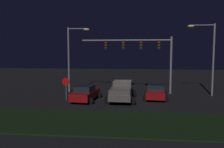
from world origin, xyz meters
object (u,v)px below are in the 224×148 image
pickup_truck (122,90)px  stop_sign (66,85)px  traffic_signal_gantry (141,50)px  street_lamp_right (208,50)px  car_sedan_far (156,91)px  car_sedan (85,93)px  street_lamp_left (73,51)px

pickup_truck → stop_sign: bearing=97.6°
traffic_signal_gantry → street_lamp_right: size_ratio=1.33×
pickup_truck → car_sedan_far: (3.42, 1.08, -0.26)m
traffic_signal_gantry → stop_sign: size_ratio=4.63×
car_sedan → car_sedan_far: (6.98, 1.71, 0.00)m
pickup_truck → car_sedan: 3.62m
street_lamp_left → car_sedan: bearing=-62.5°
traffic_signal_gantry → stop_sign: bearing=-147.5°
street_lamp_right → car_sedan_far: bearing=-157.8°
car_sedan → car_sedan_far: 7.18m
pickup_truck → car_sedan_far: bearing=-71.7°
pickup_truck → street_lamp_right: street_lamp_right is taller
street_lamp_left → stop_sign: street_lamp_left is taller
car_sedan_far → street_lamp_right: street_lamp_right is taller
traffic_signal_gantry → street_lamp_right: 7.17m
street_lamp_right → street_lamp_left: bearing=177.3°
traffic_signal_gantry → car_sedan: bearing=-139.5°
pickup_truck → street_lamp_right: 10.48m
pickup_truck → street_lamp_left: (-6.02, 4.11, 3.84)m
pickup_truck → traffic_signal_gantry: 6.05m
car_sedan → street_lamp_left: 6.74m
traffic_signal_gantry → pickup_truck: bearing=-115.6°
car_sedan_far → traffic_signal_gantry: size_ratio=0.44×
stop_sign → car_sedan_far: bearing=11.0°
car_sedan_far → street_lamp_left: (-9.44, 3.03, 4.10)m
traffic_signal_gantry → street_lamp_left: street_lamp_left is taller
pickup_truck → street_lamp_left: size_ratio=0.71×
car_sedan → street_lamp_right: street_lamp_right is taller
pickup_truck → car_sedan: pickup_truck is taller
car_sedan → street_lamp_right: bearing=-66.9°
pickup_truck → street_lamp_right: bearing=-68.7°
street_lamp_right → stop_sign: 15.49m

